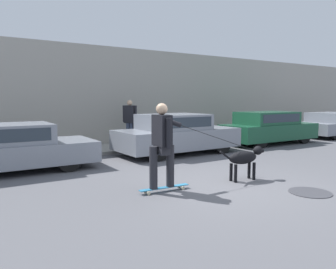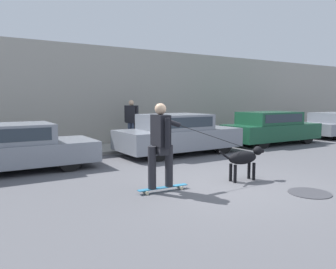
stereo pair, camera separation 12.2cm
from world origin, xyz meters
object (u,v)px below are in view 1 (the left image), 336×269
at_px(parked_car_2, 269,128).
at_px(parked_car_0, 3,149).
at_px(pedestrian_with_bag, 130,121).
at_px(parked_car_1, 176,134).
at_px(dog, 245,158).
at_px(parked_car_3, 334,125).
at_px(skateboarder, 163,142).

bearing_deg(parked_car_2, parked_car_0, -178.72).
bearing_deg(pedestrian_with_bag, parked_car_2, 129.27).
bearing_deg(parked_car_1, dog, -101.86).
distance_m(parked_car_0, parked_car_1, 5.18).
distance_m(parked_car_3, skateboarder, 12.54).
bearing_deg(skateboarder, parked_car_0, 127.56).
xyz_separation_m(parked_car_0, parked_car_1, (5.18, -0.00, 0.05)).
relative_size(skateboarder, pedestrian_with_bag, 1.74).
bearing_deg(parked_car_2, skateboarder, -152.69).
bearing_deg(parked_car_1, parked_car_3, -0.73).
distance_m(parked_car_3, dog, 10.68).
bearing_deg(parked_car_0, skateboarder, -55.43).
bearing_deg(dog, pedestrian_with_bag, 97.54).
bearing_deg(pedestrian_with_bag, parked_car_0, -13.37).
height_order(parked_car_2, parked_car_3, parked_car_2).
distance_m(parked_car_2, parked_car_3, 4.69).
distance_m(dog, pedestrian_with_bag, 5.44).
bearing_deg(parked_car_1, skateboarder, -128.53).
xyz_separation_m(parked_car_1, parked_car_2, (4.55, 0.00, 0.00)).
bearing_deg(parked_car_1, parked_car_2, -0.72).
distance_m(parked_car_2, dog, 6.51).
bearing_deg(parked_car_3, parked_car_0, -179.43).
relative_size(parked_car_2, parked_car_3, 1.03).
bearing_deg(parked_car_3, parked_car_1, -179.43).
bearing_deg(parked_car_0, parked_car_1, 0.59).
bearing_deg(parked_car_1, pedestrian_with_bag, 118.00).
bearing_deg(dog, parked_car_1, 84.87).
bearing_deg(parked_car_3, pedestrian_with_bag, 171.46).
bearing_deg(dog, parked_car_2, 41.60).
distance_m(parked_car_0, skateboarder, 4.33).
height_order(parked_car_1, parked_car_3, parked_car_1).
relative_size(parked_car_0, parked_car_3, 1.08).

